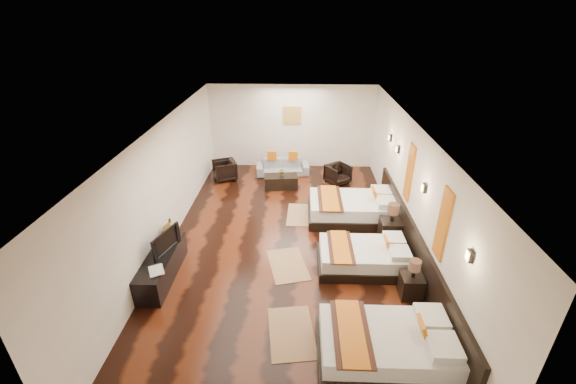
{
  "coord_description": "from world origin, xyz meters",
  "views": [
    {
      "loc": [
        0.28,
        -7.38,
        5.0
      ],
      "look_at": [
        0.01,
        0.44,
        1.1
      ],
      "focal_mm": 23.17,
      "sensor_mm": 36.0,
      "label": 1
    }
  ],
  "objects_px": {
    "nightstand_a": "(412,284)",
    "armchair_right": "(338,174)",
    "bed_near": "(388,345)",
    "tv": "(163,241)",
    "armchair_left": "(225,170)",
    "sofa": "(283,167)",
    "table_plant": "(282,172)",
    "tv_console": "(162,266)",
    "book": "(149,273)",
    "bed_mid": "(365,257)",
    "coffee_table": "(281,182)",
    "bed_far": "(353,208)",
    "figurine": "(171,227)",
    "nightstand_b": "(391,228)"
  },
  "relations": [
    {
      "from": "sofa",
      "to": "table_plant",
      "type": "height_order",
      "value": "table_plant"
    },
    {
      "from": "armchair_right",
      "to": "tv_console",
      "type": "bearing_deg",
      "value": -165.4
    },
    {
      "from": "armchair_left",
      "to": "armchair_right",
      "type": "relative_size",
      "value": 1.05
    },
    {
      "from": "coffee_table",
      "to": "bed_mid",
      "type": "bearing_deg",
      "value": -62.68
    },
    {
      "from": "bed_near",
      "to": "nightstand_a",
      "type": "relative_size",
      "value": 2.6
    },
    {
      "from": "armchair_right",
      "to": "coffee_table",
      "type": "relative_size",
      "value": 0.67
    },
    {
      "from": "bed_far",
      "to": "nightstand_a",
      "type": "relative_size",
      "value": 2.79
    },
    {
      "from": "table_plant",
      "to": "armchair_left",
      "type": "bearing_deg",
      "value": 163.11
    },
    {
      "from": "coffee_table",
      "to": "table_plant",
      "type": "height_order",
      "value": "table_plant"
    },
    {
      "from": "bed_near",
      "to": "book",
      "type": "bearing_deg",
      "value": 163.17
    },
    {
      "from": "bed_near",
      "to": "armchair_left",
      "type": "relative_size",
      "value": 3.06
    },
    {
      "from": "armchair_right",
      "to": "sofa",
      "type": "bearing_deg",
      "value": 124.47
    },
    {
      "from": "bed_near",
      "to": "table_plant",
      "type": "bearing_deg",
      "value": 107.56
    },
    {
      "from": "book",
      "to": "figurine",
      "type": "relative_size",
      "value": 0.92
    },
    {
      "from": "figurine",
      "to": "coffee_table",
      "type": "height_order",
      "value": "figurine"
    },
    {
      "from": "armchair_left",
      "to": "armchair_right",
      "type": "height_order",
      "value": "armchair_left"
    },
    {
      "from": "bed_mid",
      "to": "nightstand_a",
      "type": "xyz_separation_m",
      "value": [
        0.75,
        -0.88,
        0.04
      ]
    },
    {
      "from": "coffee_table",
      "to": "nightstand_b",
      "type": "bearing_deg",
      "value": -45.93
    },
    {
      "from": "nightstand_b",
      "to": "coffee_table",
      "type": "height_order",
      "value": "nightstand_b"
    },
    {
      "from": "tv",
      "to": "table_plant",
      "type": "bearing_deg",
      "value": -9.44
    },
    {
      "from": "tv",
      "to": "bed_far",
      "type": "bearing_deg",
      "value": -41.76
    },
    {
      "from": "sofa",
      "to": "bed_near",
      "type": "bearing_deg",
      "value": -80.74
    },
    {
      "from": "bed_mid",
      "to": "table_plant",
      "type": "height_order",
      "value": "bed_mid"
    },
    {
      "from": "nightstand_b",
      "to": "tv",
      "type": "bearing_deg",
      "value": -164.48
    },
    {
      "from": "tv",
      "to": "armchair_right",
      "type": "bearing_deg",
      "value": -22.31
    },
    {
      "from": "table_plant",
      "to": "tv_console",
      "type": "bearing_deg",
      "value": -117.52
    },
    {
      "from": "nightstand_b",
      "to": "tv_console",
      "type": "bearing_deg",
      "value": -163.08
    },
    {
      "from": "bed_far",
      "to": "nightstand_a",
      "type": "bearing_deg",
      "value": -75.66
    },
    {
      "from": "bed_mid",
      "to": "sofa",
      "type": "distance_m",
      "value": 5.27
    },
    {
      "from": "figurine",
      "to": "armchair_right",
      "type": "bearing_deg",
      "value": 44.82
    },
    {
      "from": "sofa",
      "to": "tv",
      "type": "bearing_deg",
      "value": -118.55
    },
    {
      "from": "nightstand_b",
      "to": "table_plant",
      "type": "height_order",
      "value": "nightstand_b"
    },
    {
      "from": "figurine",
      "to": "sofa",
      "type": "xyz_separation_m",
      "value": [
        2.21,
        4.61,
        -0.49
      ]
    },
    {
      "from": "bed_near",
      "to": "book",
      "type": "xyz_separation_m",
      "value": [
        -4.2,
        1.27,
        0.29
      ]
    },
    {
      "from": "tv_console",
      "to": "tv",
      "type": "xyz_separation_m",
      "value": [
        0.05,
        0.15,
        0.51
      ]
    },
    {
      "from": "bed_mid",
      "to": "table_plant",
      "type": "relative_size",
      "value": 7.86
    },
    {
      "from": "sofa",
      "to": "armchair_left",
      "type": "xyz_separation_m",
      "value": [
        -1.84,
        -0.5,
        0.07
      ]
    },
    {
      "from": "armchair_left",
      "to": "coffee_table",
      "type": "distance_m",
      "value": 1.92
    },
    {
      "from": "bed_near",
      "to": "armchair_left",
      "type": "height_order",
      "value": "bed_near"
    },
    {
      "from": "tv_console",
      "to": "book",
      "type": "bearing_deg",
      "value": -90.0
    },
    {
      "from": "book",
      "to": "armchair_left",
      "type": "relative_size",
      "value": 0.5
    },
    {
      "from": "nightstand_a",
      "to": "armchair_right",
      "type": "xyz_separation_m",
      "value": [
        -0.96,
        5.11,
        0.02
      ]
    },
    {
      "from": "armchair_left",
      "to": "coffee_table",
      "type": "xyz_separation_m",
      "value": [
        1.84,
        -0.55,
        -0.12
      ]
    },
    {
      "from": "bed_near",
      "to": "bed_mid",
      "type": "distance_m",
      "value": 2.34
    },
    {
      "from": "tv",
      "to": "coffee_table",
      "type": "height_order",
      "value": "tv"
    },
    {
      "from": "nightstand_b",
      "to": "table_plant",
      "type": "relative_size",
      "value": 4.01
    },
    {
      "from": "bed_mid",
      "to": "bed_far",
      "type": "bearing_deg",
      "value": 89.87
    },
    {
      "from": "bed_mid",
      "to": "nightstand_b",
      "type": "height_order",
      "value": "nightstand_b"
    },
    {
      "from": "bed_far",
      "to": "figurine",
      "type": "xyz_separation_m",
      "value": [
        -4.2,
        -1.76,
        0.44
      ]
    },
    {
      "from": "table_plant",
      "to": "sofa",
      "type": "bearing_deg",
      "value": 91.89
    }
  ]
}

